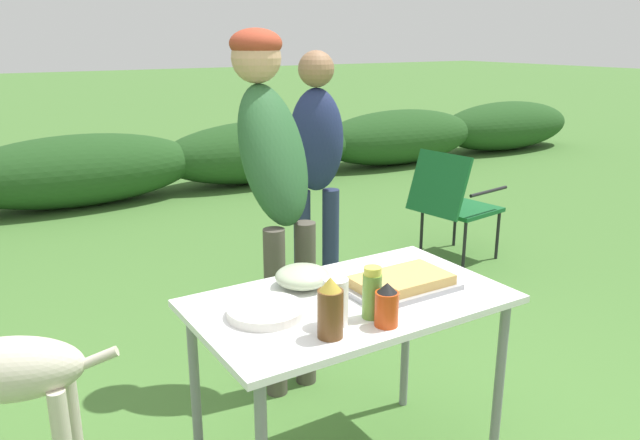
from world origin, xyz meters
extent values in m
ellipsoid|color=#234C1E|center=(0.00, 4.70, 0.35)|extent=(2.40, 0.90, 0.70)
ellipsoid|color=#234C1E|center=(2.00, 4.70, 0.35)|extent=(2.40, 0.90, 0.70)
ellipsoid|color=#234C1E|center=(4.00, 4.70, 0.35)|extent=(2.40, 0.90, 0.70)
ellipsoid|color=#234C1E|center=(6.00, 4.70, 0.35)|extent=(2.40, 0.90, 0.70)
cube|color=white|center=(0.00, 0.00, 0.73)|extent=(1.10, 0.64, 0.02)
cylinder|color=gray|center=(0.49, -0.27, 0.36)|extent=(0.04, 0.04, 0.71)
cylinder|color=gray|center=(-0.49, 0.27, 0.36)|extent=(0.04, 0.04, 0.71)
cylinder|color=gray|center=(0.49, 0.27, 0.36)|extent=(0.04, 0.04, 0.71)
cube|color=#9E9EA3|center=(0.19, -0.04, 0.75)|extent=(0.40, 0.24, 0.02)
cube|color=tan|center=(0.19, -0.04, 0.78)|extent=(0.35, 0.20, 0.04)
cylinder|color=white|center=(-0.32, 0.03, 0.76)|extent=(0.26, 0.26, 0.03)
ellipsoid|color=#ADBC99|center=(-0.09, 0.18, 0.78)|extent=(0.20, 0.20, 0.08)
cylinder|color=white|center=(-0.16, -0.15, 0.82)|extent=(0.08, 0.08, 0.15)
cylinder|color=olive|center=(-0.03, -0.16, 0.81)|extent=(0.06, 0.06, 0.15)
cylinder|color=#D1CC47|center=(-0.03, -0.16, 0.90)|extent=(0.06, 0.06, 0.03)
cylinder|color=#CC4214|center=(-0.03, -0.24, 0.80)|extent=(0.08, 0.08, 0.11)
cone|color=black|center=(-0.03, -0.24, 0.87)|extent=(0.06, 0.06, 0.03)
cylinder|color=brown|center=(-0.22, -0.21, 0.82)|extent=(0.08, 0.08, 0.15)
cone|color=gold|center=(-0.22, -0.21, 0.91)|extent=(0.07, 0.07, 0.04)
cylinder|color=#4C473D|center=(0.04, 0.66, 0.40)|extent=(0.10, 0.10, 0.81)
cylinder|color=#4C473D|center=(0.21, 0.68, 0.40)|extent=(0.10, 0.10, 0.81)
ellipsoid|color=#28562D|center=(0.12, 0.79, 1.11)|extent=(0.35, 0.48, 0.69)
sphere|color=tan|center=(0.11, 0.91, 1.53)|extent=(0.22, 0.22, 0.22)
ellipsoid|color=#993823|center=(0.11, 0.91, 1.59)|extent=(0.23, 0.23, 0.13)
cylinder|color=#232D4C|center=(0.64, 1.44, 0.37)|extent=(0.10, 0.10, 0.74)
cylinder|color=#232D4C|center=(0.80, 1.38, 0.37)|extent=(0.10, 0.10, 0.74)
ellipsoid|color=navy|center=(0.72, 1.41, 1.04)|extent=(0.38, 0.33, 0.60)
sphere|color=#936B4C|center=(0.72, 1.41, 1.44)|extent=(0.21, 0.21, 0.21)
cylinder|color=beige|center=(-0.89, 0.48, 0.25)|extent=(0.06, 0.06, 0.49)
ellipsoid|color=beige|center=(-1.07, 0.47, 0.55)|extent=(0.55, 0.40, 0.22)
cylinder|color=beige|center=(-0.80, 0.37, 0.56)|extent=(0.16, 0.09, 0.09)
cube|color=#19602D|center=(2.10, 1.59, 0.39)|extent=(0.52, 0.52, 0.03)
cube|color=#19602D|center=(1.82, 1.55, 0.61)|extent=(0.23, 0.48, 0.44)
cylinder|color=black|center=(1.87, 1.76, 0.19)|extent=(0.02, 0.02, 0.38)
cylinder|color=black|center=(1.93, 1.37, 0.19)|extent=(0.02, 0.02, 0.38)
cylinder|color=black|center=(2.27, 1.82, 0.19)|extent=(0.02, 0.02, 0.38)
cylinder|color=black|center=(2.32, 1.42, 0.19)|extent=(0.02, 0.02, 0.38)
cylinder|color=black|center=(2.06, 1.82, 0.56)|extent=(0.41, 0.08, 0.02)
cylinder|color=black|center=(2.13, 1.36, 0.56)|extent=(0.41, 0.08, 0.02)
camera|label=1|loc=(-1.15, -1.66, 1.62)|focal=35.00mm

